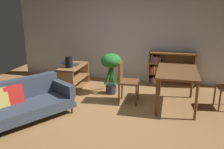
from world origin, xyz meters
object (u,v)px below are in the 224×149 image
Objects in this scene: open_laptop at (72,64)px; bookshelf at (168,68)px; potted_floor_plant at (111,66)px; dining_table at (177,75)px; desk_speaker at (69,62)px; fabric_couch at (24,101)px; media_console at (73,77)px; dining_chair_near at (126,79)px.

open_laptop is 2.64m from bookshelf.
potted_floor_plant is 0.78× the size of dining_table.
dining_table is at bearing -12.54° from open_laptop.
desk_speaker is (0.06, -0.28, 0.12)m from open_laptop.
dining_table is at bearing -6.97° from desk_speaker.
bookshelf is (2.42, 1.19, -0.31)m from desk_speaker.
dining_table is (2.68, -0.60, 0.07)m from open_laptop.
fabric_couch is 1.95m from open_laptop.
media_console is 1.12× the size of potted_floor_plant.
bookshelf is (-0.20, 1.51, -0.26)m from dining_table.
potted_floor_plant reaches higher than dining_chair_near.
media_console is 1.13m from potted_floor_plant.
media_console is (0.25, 1.86, -0.04)m from fabric_couch.
bookshelf reaches higher than dining_table.
dining_chair_near is at bearing -120.09° from bookshelf.
media_console is at bearing -44.72° from open_laptop.
bookshelf is at bearing 22.24° from media_console.
dining_chair_near is at bearing 36.20° from fabric_couch.
open_laptop is 2.74m from dining_table.
open_laptop reaches higher than media_console.
media_console is 0.87× the size of dining_table.
dining_chair_near is (0.46, -0.46, -0.17)m from potted_floor_plant.
fabric_couch is at bearing -97.75° from media_console.
open_laptop is 0.51× the size of dining_chair_near.
bookshelf reaches higher than open_laptop.
open_laptop is at bearing 158.04° from dining_chair_near.
desk_speaker is 2.64m from dining_table.
fabric_couch is 3.97× the size of open_laptop.
potted_floor_plant is (1.11, -0.17, 0.06)m from open_laptop.
bookshelf is at bearing 26.30° from desk_speaker.
open_laptop is (-0.07, 0.07, 0.34)m from media_console.
fabric_couch is 6.87× the size of desk_speaker.
open_laptop is 0.47× the size of potted_floor_plant.
bookshelf is (1.36, 1.09, -0.26)m from potted_floor_plant.
dining_chair_near is at bearing -20.69° from media_console.
dining_table is 1.39× the size of dining_chair_near.
desk_speaker reaches higher than fabric_couch.
desk_speaker is (0.24, 1.65, 0.41)m from fabric_couch.
desk_speaker is at bearing -153.70° from bookshelf.
potted_floor_plant reaches higher than desk_speaker.
desk_speaker is at bearing -78.31° from open_laptop.
media_console is at bearing -157.76° from bookshelf.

